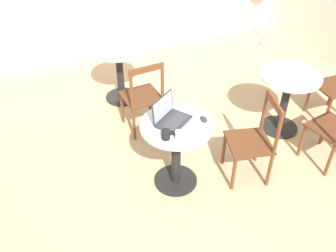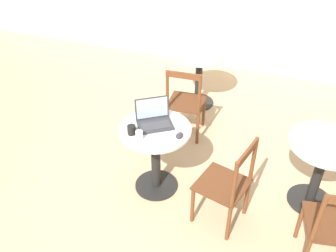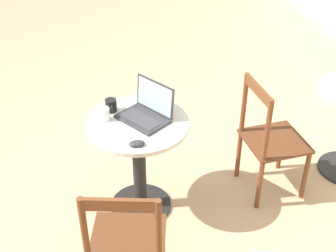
{
  "view_description": "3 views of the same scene",
  "coord_description": "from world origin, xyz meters",
  "px_view_note": "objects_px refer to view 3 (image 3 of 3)",
  "views": [
    {
      "loc": [
        -1.09,
        -2.18,
        2.86
      ],
      "look_at": [
        -0.05,
        0.38,
        0.67
      ],
      "focal_mm": 40.0,
      "sensor_mm": 36.0,
      "label": 1
    },
    {
      "loc": [
        1.1,
        -2.29,
        2.82
      ],
      "look_at": [
        0.03,
        0.55,
        0.6
      ],
      "focal_mm": 40.0,
      "sensor_mm": 36.0,
      "label": 2
    },
    {
      "loc": [
        2.52,
        -0.04,
        2.44
      ],
      "look_at": [
        -0.13,
        0.51,
        0.6
      ],
      "focal_mm": 50.0,
      "sensor_mm": 36.0,
      "label": 3
    }
  ],
  "objects_px": {
    "chair_near_right": "(127,245)",
    "chair_far_front": "(269,140)",
    "cafe_table_near": "(139,150)",
    "laptop": "(147,111)",
    "drinking_glass": "(105,114)",
    "mug": "(111,106)",
    "mouse": "(137,143)"
  },
  "relations": [
    {
      "from": "chair_near_right",
      "to": "drinking_glass",
      "type": "bearing_deg",
      "value": -178.8
    },
    {
      "from": "chair_near_right",
      "to": "drinking_glass",
      "type": "relative_size",
      "value": 10.39
    },
    {
      "from": "drinking_glass",
      "to": "chair_far_front",
      "type": "bearing_deg",
      "value": 87.1
    },
    {
      "from": "cafe_table_near",
      "to": "chair_far_front",
      "type": "xyz_separation_m",
      "value": [
        -0.01,
        0.96,
        -0.07
      ]
    },
    {
      "from": "laptop",
      "to": "mug",
      "type": "height_order",
      "value": "laptop"
    },
    {
      "from": "drinking_glass",
      "to": "mug",
      "type": "bearing_deg",
      "value": 151.36
    },
    {
      "from": "chair_near_right",
      "to": "chair_far_front",
      "type": "xyz_separation_m",
      "value": [
        -0.76,
        1.14,
        0.0
      ]
    },
    {
      "from": "chair_near_right",
      "to": "cafe_table_near",
      "type": "bearing_deg",
      "value": 166.09
    },
    {
      "from": "chair_far_front",
      "to": "mouse",
      "type": "bearing_deg",
      "value": -75.18
    },
    {
      "from": "chair_far_front",
      "to": "drinking_glass",
      "type": "height_order",
      "value": "chair_far_front"
    },
    {
      "from": "laptop",
      "to": "drinking_glass",
      "type": "bearing_deg",
      "value": -96.65
    },
    {
      "from": "cafe_table_near",
      "to": "drinking_glass",
      "type": "bearing_deg",
      "value": -108.88
    },
    {
      "from": "laptop",
      "to": "cafe_table_near",
      "type": "bearing_deg",
      "value": -61.05
    },
    {
      "from": "chair_near_right",
      "to": "chair_far_front",
      "type": "bearing_deg",
      "value": 123.73
    },
    {
      "from": "cafe_table_near",
      "to": "mouse",
      "type": "height_order",
      "value": "mouse"
    },
    {
      "from": "cafe_table_near",
      "to": "drinking_glass",
      "type": "relative_size",
      "value": 8.43
    },
    {
      "from": "chair_far_front",
      "to": "mug",
      "type": "xyz_separation_m",
      "value": [
        -0.16,
        -1.11,
        0.34
      ]
    },
    {
      "from": "chair_near_right",
      "to": "laptop",
      "type": "height_order",
      "value": "laptop"
    },
    {
      "from": "cafe_table_near",
      "to": "mouse",
      "type": "bearing_deg",
      "value": -9.39
    },
    {
      "from": "chair_near_right",
      "to": "mug",
      "type": "bearing_deg",
      "value": 177.78
    },
    {
      "from": "mouse",
      "to": "chair_far_front",
      "type": "bearing_deg",
      "value": 104.82
    },
    {
      "from": "chair_far_front",
      "to": "mouse",
      "type": "relative_size",
      "value": 9.22
    },
    {
      "from": "mouse",
      "to": "cafe_table_near",
      "type": "bearing_deg",
      "value": 170.61
    },
    {
      "from": "laptop",
      "to": "mug",
      "type": "distance_m",
      "value": 0.25
    },
    {
      "from": "chair_far_front",
      "to": "laptop",
      "type": "relative_size",
      "value": 2.28
    },
    {
      "from": "chair_near_right",
      "to": "drinking_glass",
      "type": "xyz_separation_m",
      "value": [
        -0.82,
        -0.02,
        0.34
      ]
    },
    {
      "from": "mug",
      "to": "mouse",
      "type": "bearing_deg",
      "value": 14.52
    },
    {
      "from": "chair_far_front",
      "to": "mug",
      "type": "distance_m",
      "value": 1.17
    },
    {
      "from": "cafe_table_near",
      "to": "chair_near_right",
      "type": "relative_size",
      "value": 0.81
    },
    {
      "from": "cafe_table_near",
      "to": "laptop",
      "type": "bearing_deg",
      "value": 118.95
    },
    {
      "from": "laptop",
      "to": "mouse",
      "type": "distance_m",
      "value": 0.31
    },
    {
      "from": "chair_near_right",
      "to": "laptop",
      "type": "distance_m",
      "value": 0.9
    }
  ]
}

